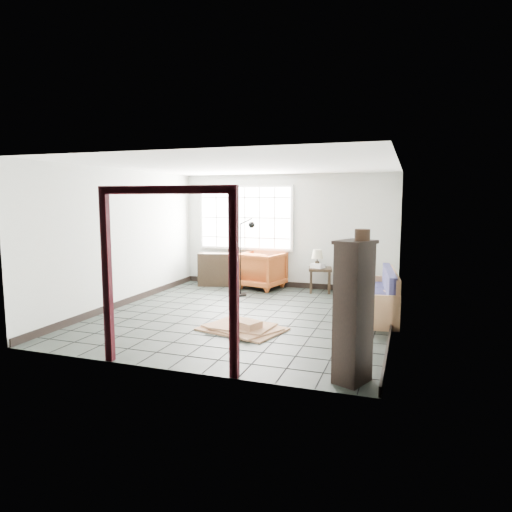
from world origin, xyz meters
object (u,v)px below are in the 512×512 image
at_px(futon_sofa, 378,299).
at_px(armchair, 262,268).
at_px(tall_shelf, 353,311).
at_px(side_table, 320,272).

bearing_deg(futon_sofa, armchair, 140.54).
height_order(armchair, tall_shelf, tall_shelf).
height_order(futon_sofa, tall_shelf, tall_shelf).
distance_m(side_table, tall_shelf, 4.98).
relative_size(armchair, tall_shelf, 0.58).
bearing_deg(futon_sofa, side_table, 121.18).
bearing_deg(side_table, futon_sofa, -52.09).
relative_size(futon_sofa, armchair, 2.11).
distance_m(futon_sofa, armchair, 3.21).
bearing_deg(side_table, armchair, -180.00).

